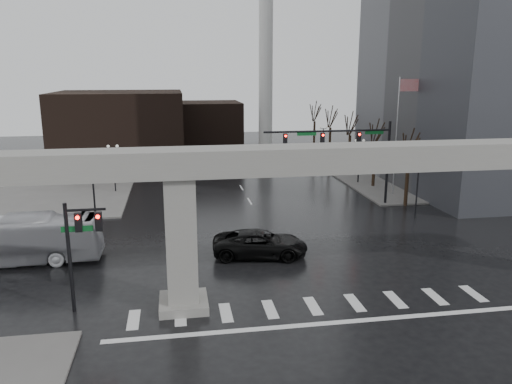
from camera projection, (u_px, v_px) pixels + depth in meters
ground at (308, 298)px, 28.29m from camera, size 160.00×160.00×0.00m
sidewalk_ne at (425, 167)px, 66.92m from camera, size 28.00×36.00×0.15m
sidewalk_nw at (14, 180)px, 58.66m from camera, size 28.00×36.00×0.15m
elevated_guideway at (334, 179)px, 26.87m from camera, size 48.00×2.60×8.70m
building_far_left at (121, 131)px, 65.16m from camera, size 16.00×14.00×10.00m
building_far_mid at (207, 128)px, 76.89m from camera, size 10.00×10.00×8.00m
smokestack at (266, 65)px, 70.21m from camera, size 3.60×3.60×30.00m
signal_mast_arm at (350, 145)px, 46.37m from camera, size 12.12×0.43×8.00m
signal_left_pole at (79, 239)px, 25.86m from camera, size 2.30×0.30×6.00m
flagpole_assembly at (400, 123)px, 50.04m from camera, size 2.06×0.12×12.00m
lamp_right_0 at (418, 179)px, 43.04m from camera, size 1.22×0.32×5.11m
lamp_right_1 at (359, 154)px, 56.46m from camera, size 1.22×0.32×5.11m
lamp_right_2 at (323, 138)px, 69.89m from camera, size 1.22×0.32×5.11m
lamp_left_0 at (94, 191)px, 38.75m from camera, size 1.22×0.32×5.11m
lamp_left_1 at (114, 160)px, 52.18m from camera, size 1.22×0.32×5.11m
lamp_left_2 at (125, 142)px, 65.60m from camera, size 1.22×0.32×5.11m
tree_right_0 at (407, 177)px, 47.21m from camera, size 1.09×1.58×7.50m
tree_right_1 at (374, 162)px, 54.87m from camera, size 1.09×1.61×7.67m
tree_right_2 at (350, 150)px, 62.53m from camera, size 1.10×1.63×7.85m
tree_right_3 at (330, 141)px, 70.18m from camera, size 1.11×1.66×8.02m
tree_right_4 at (314, 134)px, 77.84m from camera, size 1.12×1.69×8.19m
pickup_truck at (260, 244)px, 34.51m from camera, size 6.94×4.04×1.82m
city_bus at (10, 240)px, 33.09m from camera, size 11.67×2.79×3.25m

